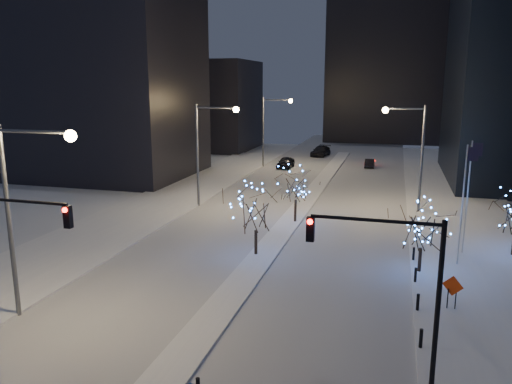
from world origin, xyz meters
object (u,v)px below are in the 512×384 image
(street_lamp_w_mid, at_px, (207,141))
(traffic_signal_east, at_px, (398,273))
(holiday_tree_median_near, at_px, (256,210))
(holiday_tree_plaza_near, at_px, (422,227))
(street_lamp_w_near, at_px, (24,196))
(street_lamp_w_far, at_px, (270,122))
(car_near, at_px, (286,162))
(car_far, at_px, (321,151))
(construction_sign, at_px, (452,289))
(traffic_signal_west, at_px, (6,243))
(holiday_tree_median_far, at_px, (296,185))
(car_mid, at_px, (370,163))
(street_lamp_east, at_px, (412,144))

(street_lamp_w_mid, xyz_separation_m, traffic_signal_east, (17.88, -26.00, -1.74))
(holiday_tree_median_near, height_order, holiday_tree_plaza_near, holiday_tree_median_near)
(street_lamp_w_near, xyz_separation_m, holiday_tree_median_near, (8.44, 12.30, -3.12))
(street_lamp_w_far, bearing_deg, traffic_signal_east, -70.68)
(car_near, xyz_separation_m, car_far, (3.07, 13.54, 0.03))
(traffic_signal_east, height_order, car_far, traffic_signal_east)
(traffic_signal_east, height_order, construction_sign, traffic_signal_east)
(traffic_signal_west, distance_m, traffic_signal_east, 17.41)
(traffic_signal_west, bearing_deg, holiday_tree_median_far, 69.13)
(car_near, bearing_deg, street_lamp_w_near, -90.39)
(street_lamp_w_near, height_order, traffic_signal_east, street_lamp_w_near)
(car_mid, bearing_deg, holiday_tree_median_near, 81.77)
(holiday_tree_median_near, height_order, construction_sign, holiday_tree_median_near)
(street_lamp_w_mid, height_order, street_lamp_w_far, same)
(street_lamp_east, relative_size, traffic_signal_west, 1.43)
(traffic_signal_west, height_order, holiday_tree_median_near, traffic_signal_west)
(street_lamp_w_mid, xyz_separation_m, holiday_tree_median_near, (8.44, -12.70, -3.12))
(traffic_signal_east, relative_size, holiday_tree_median_far, 1.45)
(car_far, xyz_separation_m, holiday_tree_median_far, (3.98, -41.83, 2.56))
(street_lamp_w_far, relative_size, traffic_signal_east, 1.43)
(traffic_signal_west, distance_m, holiday_tree_median_far, 25.13)
(holiday_tree_median_near, bearing_deg, holiday_tree_median_far, 83.76)
(traffic_signal_west, height_order, holiday_tree_plaza_near, traffic_signal_west)
(street_lamp_w_near, bearing_deg, holiday_tree_median_far, 66.25)
(street_lamp_w_near, height_order, street_lamp_east, same)
(street_lamp_w_near, relative_size, car_mid, 2.63)
(holiday_tree_median_near, relative_size, holiday_tree_median_far, 1.06)
(street_lamp_w_near, relative_size, holiday_tree_median_far, 2.08)
(holiday_tree_median_near, bearing_deg, street_lamp_w_near, -124.45)
(car_far, distance_m, holiday_tree_plaza_near, 53.26)
(car_far, xyz_separation_m, holiday_tree_median_near, (2.98, -50.97, 2.56))
(street_lamp_w_mid, height_order, car_far, street_lamp_w_mid)
(traffic_signal_west, xyz_separation_m, holiday_tree_median_near, (7.94, 14.31, -1.38))
(street_lamp_w_near, relative_size, car_far, 1.76)
(car_far, bearing_deg, holiday_tree_plaza_near, -66.84)
(holiday_tree_plaza_near, bearing_deg, street_lamp_w_far, 117.05)
(car_near, bearing_deg, traffic_signal_west, -89.74)
(street_lamp_w_near, bearing_deg, car_far, 85.07)
(street_lamp_w_near, distance_m, car_far, 63.76)
(car_near, relative_size, holiday_tree_plaza_near, 1.03)
(street_lamp_w_near, relative_size, traffic_signal_west, 1.43)
(street_lamp_w_far, xyz_separation_m, holiday_tree_median_far, (9.44, -28.56, -3.12))
(street_lamp_w_near, distance_m, holiday_tree_median_far, 23.64)
(holiday_tree_plaza_near, xyz_separation_m, construction_sign, (1.44, -5.26, -1.79))
(car_near, distance_m, construction_sign, 46.87)
(traffic_signal_east, distance_m, holiday_tree_plaza_near, 13.13)
(street_lamp_w_mid, bearing_deg, car_far, 81.88)
(street_lamp_east, relative_size, construction_sign, 5.37)
(holiday_tree_median_near, bearing_deg, street_lamp_w_mid, 123.60)
(holiday_tree_median_near, xyz_separation_m, holiday_tree_plaza_near, (11.00, -0.37, -0.32))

